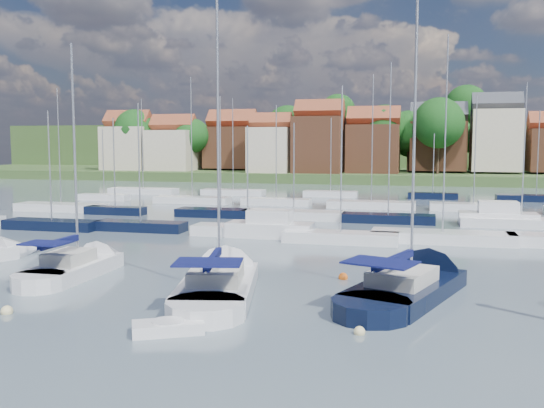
# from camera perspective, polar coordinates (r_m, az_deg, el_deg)

# --- Properties ---
(ground) EXTENTS (260.00, 260.00, 0.00)m
(ground) POSITION_cam_1_polar(r_m,az_deg,el_deg) (68.03, 8.37, -0.72)
(ground) COLOR #4B5C67
(ground) RESTS_ON ground
(sailboat_left) EXTENTS (2.85, 10.58, 14.40)m
(sailboat_left) POSITION_cam_1_polar(r_m,az_deg,el_deg) (37.89, -17.20, -5.60)
(sailboat_left) COLOR silver
(sailboat_left) RESTS_ON ground
(sailboat_centre) EXTENTS (6.22, 13.79, 18.04)m
(sailboat_centre) POSITION_cam_1_polar(r_m,az_deg,el_deg) (32.75, -4.70, -7.16)
(sailboat_centre) COLOR silver
(sailboat_centre) RESTS_ON ground
(sailboat_navy) EXTENTS (7.77, 13.94, 18.62)m
(sailboat_navy) POSITION_cam_1_polar(r_m,az_deg,el_deg) (32.80, 13.71, -7.29)
(sailboat_navy) COLOR black
(sailboat_navy) RESTS_ON ground
(tender) EXTENTS (3.13, 2.49, 0.61)m
(tender) POSITION_cam_1_polar(r_m,az_deg,el_deg) (25.33, -9.76, -11.39)
(tender) COLOR silver
(tender) RESTS_ON ground
(buoy_b) EXTENTS (0.54, 0.54, 0.54)m
(buoy_b) POSITION_cam_1_polar(r_m,az_deg,el_deg) (30.22, -23.67, -9.43)
(buoy_b) COLOR beige
(buoy_b) RESTS_ON ground
(buoy_c) EXTENTS (0.50, 0.50, 0.50)m
(buoy_c) POSITION_cam_1_polar(r_m,az_deg,el_deg) (29.92, -5.60, -9.11)
(buoy_c) COLOR #D85914
(buoy_c) RESTS_ON ground
(buoy_d) EXTENTS (0.46, 0.46, 0.46)m
(buoy_d) POSITION_cam_1_polar(r_m,az_deg,el_deg) (25.18, 8.23, -12.04)
(buoy_d) COLOR beige
(buoy_d) RESTS_ON ground
(buoy_e) EXTENTS (0.54, 0.54, 0.54)m
(buoy_e) POSITION_cam_1_polar(r_m,az_deg,el_deg) (34.68, 6.71, -7.03)
(buoy_e) COLOR #D85914
(buoy_e) RESTS_ON ground
(marina_field) EXTENTS (79.62, 41.41, 15.93)m
(marina_field) POSITION_cam_1_polar(r_m,az_deg,el_deg) (63.02, 9.65, -0.87)
(marina_field) COLOR silver
(marina_field) RESTS_ON ground
(far_shore_town) EXTENTS (212.46, 90.00, 22.27)m
(far_shore_town) POSITION_cam_1_polar(r_m,az_deg,el_deg) (160.01, 12.62, 4.59)
(far_shore_town) COLOR #3C5A2D
(far_shore_town) RESTS_ON ground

